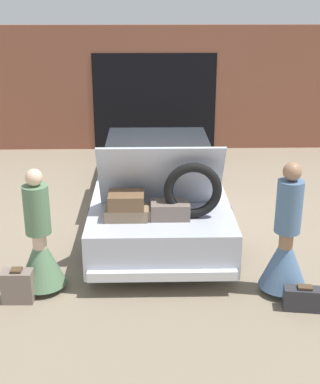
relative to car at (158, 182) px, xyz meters
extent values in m
plane|color=#7F705B|center=(0.00, 0.01, -0.56)|extent=(40.00, 40.00, 0.00)
cube|color=brown|center=(0.00, 4.03, 0.84)|extent=(12.00, 0.12, 2.80)
cube|color=black|center=(0.00, 3.96, 0.54)|extent=(2.80, 0.02, 2.20)
cube|color=#B2B7C6|center=(0.00, 0.01, -0.09)|extent=(1.90, 5.07, 0.58)
cube|color=#1E2328|center=(0.00, 0.32, 0.42)|extent=(1.67, 1.62, 0.44)
cylinder|color=black|center=(-0.88, 1.59, -0.20)|extent=(0.18, 0.73, 0.73)
cylinder|color=black|center=(0.88, 1.59, -0.20)|extent=(0.18, 0.73, 0.73)
cylinder|color=black|center=(-0.88, -1.51, -0.20)|extent=(0.18, 0.73, 0.73)
cylinder|color=black|center=(0.88, -1.51, -0.20)|extent=(0.18, 0.73, 0.73)
cube|color=silver|center=(0.00, -2.56, -0.28)|extent=(1.80, 0.10, 0.12)
cube|color=#B2B7C6|center=(0.00, -1.64, 0.66)|extent=(1.61, 0.56, 0.94)
cube|color=#8C7259|center=(-0.44, -1.93, 0.27)|extent=(0.54, 0.35, 0.15)
cube|color=#75665B|center=(0.12, -1.93, 0.30)|extent=(0.49, 0.31, 0.21)
cube|color=brown|center=(-0.44, -1.93, 0.44)|extent=(0.45, 0.38, 0.19)
cube|color=#8C7259|center=(0.00, -1.93, 0.27)|extent=(0.47, 0.27, 0.14)
torus|color=black|center=(0.40, -1.93, 0.56)|extent=(0.74, 0.12, 0.74)
cylinder|color=beige|center=(-1.48, -2.35, -0.18)|extent=(0.17, 0.17, 0.76)
cone|color=#567A56|center=(-1.48, -2.35, -0.15)|extent=(0.59, 0.59, 0.68)
cylinder|color=#567A56|center=(-1.48, -2.35, 0.50)|extent=(0.31, 0.31, 0.60)
sphere|color=beige|center=(-1.48, -2.35, 0.90)|extent=(0.21, 0.21, 0.21)
cylinder|color=#997051|center=(1.48, -2.48, -0.16)|extent=(0.17, 0.17, 0.81)
cone|color=slate|center=(1.48, -2.48, -0.12)|extent=(0.59, 0.59, 0.73)
cylinder|color=slate|center=(1.48, -2.48, 0.56)|extent=(0.31, 0.31, 0.64)
sphere|color=#997051|center=(1.48, -2.48, 0.99)|extent=(0.22, 0.22, 0.22)
cube|color=#75665B|center=(-1.71, -2.63, -0.36)|extent=(0.37, 0.21, 0.40)
cube|color=#4C3823|center=(-1.71, -2.63, -0.14)|extent=(0.13, 0.13, 0.02)
cube|color=#2D2D33|center=(1.63, -2.89, -0.43)|extent=(0.48, 0.24, 0.27)
cube|color=#4C3823|center=(1.63, -2.89, -0.27)|extent=(0.18, 0.13, 0.02)
camera|label=1|loc=(-0.16, -8.20, 2.90)|focal=50.00mm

